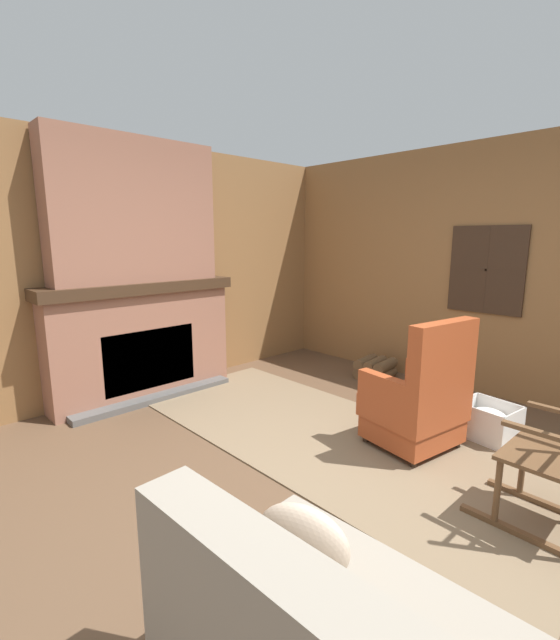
{
  "coord_description": "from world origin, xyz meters",
  "views": [
    {
      "loc": [
        1.65,
        -1.95,
        1.64
      ],
      "look_at": [
        -1.13,
        0.7,
        0.9
      ],
      "focal_mm": 24.0,
      "sensor_mm": 36.0,
      "label": 1
    }
  ],
  "objects_px": {
    "armchair": "(419,403)",
    "oil_lamp_vase": "(96,274)",
    "laundry_basket": "(488,421)",
    "storage_case": "(193,272)",
    "firewood_stack": "(375,368)"
  },
  "relations": [
    {
      "from": "armchair",
      "to": "laundry_basket",
      "type": "distance_m",
      "value": 0.7
    },
    {
      "from": "firewood_stack",
      "to": "armchair",
      "type": "bearing_deg",
      "value": -45.45
    },
    {
      "from": "oil_lamp_vase",
      "to": "storage_case",
      "type": "xyz_separation_m",
      "value": [
        0.0,
        1.06,
        -0.04
      ]
    },
    {
      "from": "firewood_stack",
      "to": "oil_lamp_vase",
      "type": "distance_m",
      "value": 3.22
    },
    {
      "from": "armchair",
      "to": "oil_lamp_vase",
      "type": "bearing_deg",
      "value": 37.83
    },
    {
      "from": "laundry_basket",
      "to": "storage_case",
      "type": "xyz_separation_m",
      "value": [
        -2.94,
        -0.93,
        1.11
      ]
    },
    {
      "from": "firewood_stack",
      "to": "laundry_basket",
      "type": "height_order",
      "value": "laundry_basket"
    },
    {
      "from": "laundry_basket",
      "to": "oil_lamp_vase",
      "type": "distance_m",
      "value": 3.73
    },
    {
      "from": "firewood_stack",
      "to": "laundry_basket",
      "type": "relative_size",
      "value": 0.96
    },
    {
      "from": "laundry_basket",
      "to": "oil_lamp_vase",
      "type": "bearing_deg",
      "value": -145.93
    },
    {
      "from": "armchair",
      "to": "laundry_basket",
      "type": "height_order",
      "value": "armchair"
    },
    {
      "from": "firewood_stack",
      "to": "storage_case",
      "type": "height_order",
      "value": "storage_case"
    },
    {
      "from": "oil_lamp_vase",
      "to": "storage_case",
      "type": "distance_m",
      "value": 1.06
    },
    {
      "from": "laundry_basket",
      "to": "storage_case",
      "type": "relative_size",
      "value": 1.96
    },
    {
      "from": "firewood_stack",
      "to": "oil_lamp_vase",
      "type": "xyz_separation_m",
      "value": [
        -1.4,
        -2.64,
        1.19
      ]
    }
  ]
}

